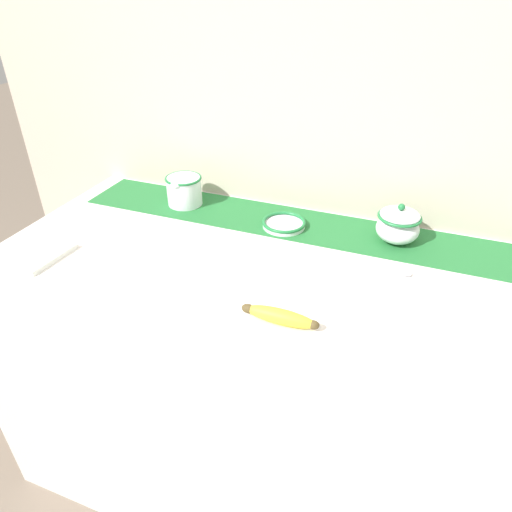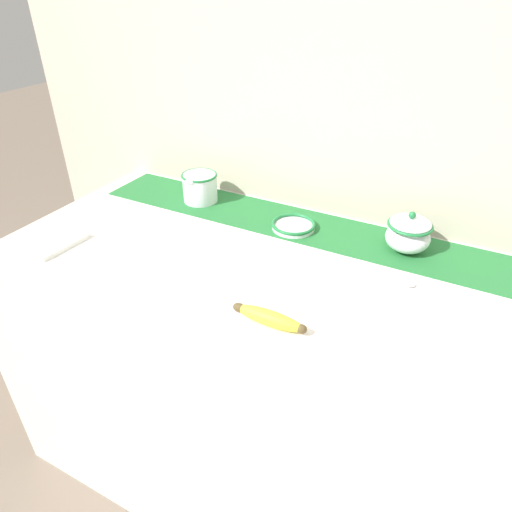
{
  "view_description": "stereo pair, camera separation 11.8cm",
  "coord_description": "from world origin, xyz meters",
  "views": [
    {
      "loc": [
        0.33,
        -0.96,
        1.55
      ],
      "look_at": [
        -0.02,
        -0.03,
        0.91
      ],
      "focal_mm": 32.0,
      "sensor_mm": 36.0,
      "label": 1
    },
    {
      "loc": [
        0.44,
        -0.91,
        1.55
      ],
      "look_at": [
        -0.02,
        -0.03,
        0.91
      ],
      "focal_mm": 32.0,
      "sensor_mm": 36.0,
      "label": 2
    }
  ],
  "objects": [
    {
      "name": "table_runner",
      "position": [
        0.0,
        0.26,
        0.87
      ],
      "size": [
        1.42,
        0.21,
        0.0
      ],
      "primitive_type": "cube",
      "color": "#236B33",
      "rests_on": "countertop"
    },
    {
      "name": "napkin_stack",
      "position": [
        -0.63,
        -0.18,
        0.87
      ],
      "size": [
        0.17,
        0.17,
        0.01
      ],
      "primitive_type": "cube",
      "rotation": [
        0.0,
        0.0,
        -0.07
      ],
      "color": "white",
      "rests_on": "countertop"
    },
    {
      "name": "sugar_bowl",
      "position": [
        0.3,
        0.26,
        0.92
      ],
      "size": [
        0.12,
        0.12,
        0.12
      ],
      "color": "white",
      "rests_on": "countertop"
    },
    {
      "name": "small_dish",
      "position": [
        -0.03,
        0.23,
        0.88
      ],
      "size": [
        0.14,
        0.14,
        0.02
      ],
      "color": "white",
      "rests_on": "countertop"
    },
    {
      "name": "cream_pitcher",
      "position": [
        -0.39,
        0.26,
        0.92
      ],
      "size": [
        0.12,
        0.14,
        0.1
      ],
      "color": "white",
      "rests_on": "countertop"
    },
    {
      "name": "ground_plane",
      "position": [
        0.0,
        0.0,
        0.0
      ],
      "size": [
        12.0,
        12.0,
        0.0
      ],
      "primitive_type": "plane",
      "color": "#7A6B5B"
    },
    {
      "name": "countertop",
      "position": [
        0.0,
        0.0,
        0.43
      ],
      "size": [
        1.55,
        0.75,
        0.86
      ],
      "primitive_type": "cube",
      "color": "silver",
      "rests_on": "ground_plane"
    },
    {
      "name": "spoon",
      "position": [
        0.33,
        0.1,
        0.87
      ],
      "size": [
        0.19,
        0.04,
        0.01
      ],
      "rotation": [
        0.0,
        0.0,
        -0.11
      ],
      "color": "silver",
      "rests_on": "countertop"
    },
    {
      "name": "back_wall",
      "position": [
        0.0,
        0.4,
        1.2
      ],
      "size": [
        2.35,
        0.04,
        2.4
      ],
      "primitive_type": "cube",
      "color": "beige",
      "rests_on": "ground_plane"
    },
    {
      "name": "banana",
      "position": [
        0.1,
        -0.2,
        0.88
      ],
      "size": [
        0.18,
        0.04,
        0.04
      ],
      "rotation": [
        0.0,
        0.0,
        -0.01
      ],
      "color": "yellow",
      "rests_on": "countertop"
    }
  ]
}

